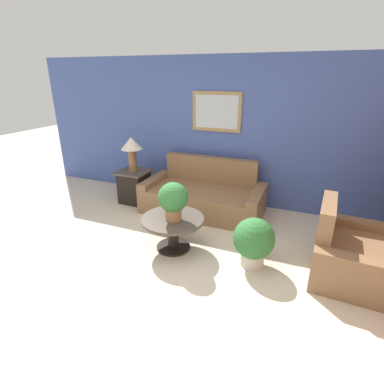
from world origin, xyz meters
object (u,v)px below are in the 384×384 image
armchair (355,255)px  potted_plant_on_table (173,199)px  table_lamp (132,147)px  potted_plant_floor (254,241)px  couch_main (204,196)px  side_table (134,186)px  coffee_table (173,226)px

armchair → potted_plant_on_table: (-2.24, -0.32, 0.49)m
table_lamp → potted_plant_floor: (2.50, -1.20, -0.70)m
armchair → potted_plant_floor: size_ratio=1.86×
table_lamp → couch_main: bearing=4.5°
armchair → potted_plant_on_table: size_ratio=2.31×
side_table → potted_plant_on_table: bearing=-41.4°
side_table → potted_plant_floor: bearing=-25.6°
coffee_table → potted_plant_on_table: (0.03, -0.04, 0.42)m
coffee_table → table_lamp: (-1.39, 1.22, 0.72)m
armchair → coffee_table: (-2.27, -0.28, 0.06)m
side_table → potted_plant_on_table: potted_plant_on_table is taller
coffee_table → potted_plant_on_table: bearing=-49.7°
couch_main → potted_plant_floor: size_ratio=3.19×
armchair → potted_plant_floor: 1.20m
side_table → potted_plant_on_table: size_ratio=1.18×
armchair → potted_plant_on_table: 2.32m
armchair → side_table: bearing=79.1°
armchair → potted_plant_on_table: bearing=101.6°
potted_plant_on_table → potted_plant_floor: bearing=2.9°
couch_main → potted_plant_on_table: potted_plant_on_table is taller
table_lamp → armchair: bearing=-14.3°
couch_main → table_lamp: (-1.36, -0.11, 0.78)m
armchair → coffee_table: size_ratio=1.40×
table_lamp → potted_plant_on_table: table_lamp is taller
side_table → potted_plant_floor: 2.78m
table_lamp → potted_plant_floor: table_lamp is taller
couch_main → side_table: 1.36m
side_table → potted_plant_on_table: (1.43, -1.26, 0.45)m
potted_plant_floor → coffee_table: bearing=-179.1°
side_table → table_lamp: 0.75m
table_lamp → coffee_table: bearing=-41.1°
side_table → potted_plant_floor: (2.50, -1.20, 0.04)m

